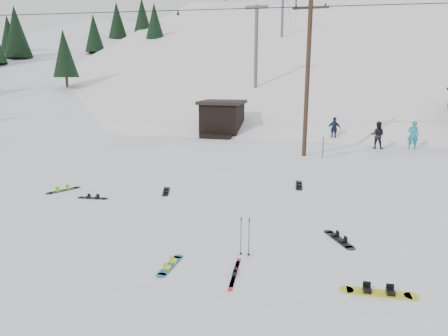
# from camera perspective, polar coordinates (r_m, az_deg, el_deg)

# --- Properties ---
(ground) EXTENTS (200.00, 200.00, 0.00)m
(ground) POSITION_cam_1_polar(r_m,az_deg,el_deg) (11.65, -3.55, -11.04)
(ground) COLOR white
(ground) RESTS_ON ground
(ski_slope) EXTENTS (60.00, 85.24, 65.97)m
(ski_slope) POSITION_cam_1_polar(r_m,az_deg,el_deg) (67.28, 11.52, -1.49)
(ski_slope) COLOR white
(ski_slope) RESTS_ON ground
(ridge_left) EXTENTS (47.54, 95.03, 58.38)m
(ridge_left) POSITION_cam_1_polar(r_m,az_deg,el_deg) (71.93, -18.78, -0.17)
(ridge_left) COLOR white
(ridge_left) RESTS_ON ground
(treeline_left) EXTENTS (20.00, 64.00, 10.00)m
(treeline_left) POSITION_cam_1_polar(r_m,az_deg,el_deg) (62.68, -22.02, 7.90)
(treeline_left) COLOR black
(treeline_left) RESTS_ON ground
(treeline_crest) EXTENTS (50.00, 6.00, 10.00)m
(treeline_crest) POSITION_cam_1_polar(r_m,az_deg,el_deg) (96.24, 13.05, 10.04)
(treeline_crest) COLOR black
(treeline_crest) RESTS_ON ski_slope
(utility_pole) EXTENTS (2.00, 0.26, 9.00)m
(utility_pole) POSITION_cam_1_polar(r_m,az_deg,el_deg) (24.10, 11.84, 12.71)
(utility_pole) COLOR #3A2819
(utility_pole) RESTS_ON ground
(trail_sign) EXTENTS (0.50, 0.09, 1.85)m
(trail_sign) POSITION_cam_1_polar(r_m,az_deg,el_deg) (23.90, 14.04, 4.39)
(trail_sign) COLOR #595B60
(trail_sign) RESTS_ON ground
(lift_hut) EXTENTS (3.40, 4.10, 2.75)m
(lift_hut) POSITION_cam_1_polar(r_m,az_deg,el_deg) (32.30, -0.28, 7.15)
(lift_hut) COLOR black
(lift_hut) RESTS_ON ground
(lift_tower_near) EXTENTS (2.20, 0.36, 8.00)m
(lift_tower_near) POSITION_cam_1_polar(r_m,az_deg,el_deg) (40.86, 4.62, 17.50)
(lift_tower_near) COLOR #595B60
(lift_tower_near) RESTS_ON ski_slope
(lift_tower_mid) EXTENTS (2.20, 0.36, 8.00)m
(lift_tower_mid) POSITION_cam_1_polar(r_m,az_deg,el_deg) (61.27, 8.39, 22.08)
(lift_tower_mid) COLOR #595B60
(lift_tower_mid) RESTS_ON ski_slope
(hero_snowboard) EXTENTS (0.28, 1.31, 0.09)m
(hero_snowboard) POSITION_cam_1_polar(r_m,az_deg,el_deg) (10.60, -7.69, -13.58)
(hero_snowboard) COLOR #16678F
(hero_snowboard) RESTS_ON ground
(hero_skis) EXTENTS (0.25, 1.64, 0.09)m
(hero_skis) POSITION_cam_1_polar(r_m,az_deg,el_deg) (10.14, 1.54, -14.78)
(hero_skis) COLOR #B0121A
(hero_skis) RESTS_ON ground
(ski_poles) EXTENTS (0.30, 0.08, 1.08)m
(ski_poles) POSITION_cam_1_polar(r_m,az_deg,el_deg) (10.85, 3.01, -9.75)
(ski_poles) COLOR black
(ski_poles) RESTS_ON ground
(board_scatter_a) EXTENTS (1.28, 0.34, 0.09)m
(board_scatter_a) POSITION_cam_1_polar(r_m,az_deg,el_deg) (16.66, -18.23, -4.06)
(board_scatter_a) COLOR black
(board_scatter_a) RESTS_ON ground
(board_scatter_b) EXTENTS (0.61, 1.31, 0.10)m
(board_scatter_b) POSITION_cam_1_polar(r_m,az_deg,el_deg) (16.86, -8.27, -3.31)
(board_scatter_b) COLOR black
(board_scatter_b) RESTS_ON ground
(board_scatter_c) EXTENTS (0.87, 1.34, 0.10)m
(board_scatter_c) POSITION_cam_1_polar(r_m,az_deg,el_deg) (18.17, -21.97, -2.93)
(board_scatter_c) COLOR black
(board_scatter_c) RESTS_ON ground
(board_scatter_d) EXTENTS (0.89, 1.35, 0.11)m
(board_scatter_d) POSITION_cam_1_polar(r_m,az_deg,el_deg) (12.48, 16.09, -9.73)
(board_scatter_d) COLOR black
(board_scatter_d) RESTS_ON ground
(board_scatter_e) EXTENTS (1.69, 0.39, 0.12)m
(board_scatter_e) POSITION_cam_1_polar(r_m,az_deg,el_deg) (9.96, 21.21, -16.24)
(board_scatter_e) COLOR #CDCC16
(board_scatter_e) RESTS_ON ground
(board_scatter_f) EXTENTS (0.39, 1.54, 0.11)m
(board_scatter_f) POSITION_cam_1_polar(r_m,az_deg,el_deg) (17.88, 10.65, -2.43)
(board_scatter_f) COLOR black
(board_scatter_f) RESTS_ON ground
(skier_teal) EXTENTS (0.70, 0.49, 1.85)m
(skier_teal) POSITION_cam_1_polar(r_m,az_deg,el_deg) (28.90, 25.39, 4.28)
(skier_teal) COLOR #0E8290
(skier_teal) RESTS_ON ground
(skier_dark) EXTENTS (0.99, 0.85, 1.78)m
(skier_dark) POSITION_cam_1_polar(r_m,az_deg,el_deg) (28.17, 21.08, 4.40)
(skier_dark) COLOR black
(skier_dark) RESTS_ON ground
(skier_navy) EXTENTS (1.12, 0.72, 1.77)m
(skier_navy) POSITION_cam_1_polar(r_m,az_deg,el_deg) (30.36, 15.48, 5.37)
(skier_navy) COLOR #171E3A
(skier_navy) RESTS_ON ground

